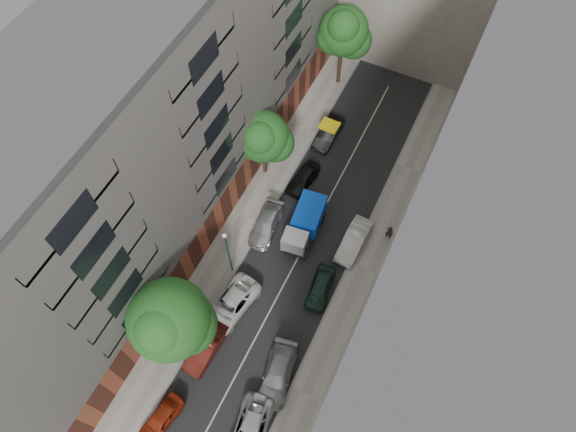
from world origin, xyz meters
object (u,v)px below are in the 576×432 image
Objects in this scene: car_left_0 at (161,419)px; tree_near at (170,322)px; car_left_5 at (329,134)px; tree_far at (344,34)px; car_left_4 at (303,178)px; car_right_1 at (278,375)px; tree_mid at (263,139)px; car_right_0 at (250,431)px; pedestrian at (389,232)px; car_right_3 at (354,241)px; car_left_1 at (206,348)px; car_right_2 at (320,287)px; lamp_post at (228,249)px; car_left_3 at (266,225)px; tarp_truck at (305,223)px; car_left_2 at (231,305)px.

tree_near is at bearing 114.57° from car_left_0.
tree_far reaches higher than car_left_5.
car_right_1 is at bearing -63.93° from car_left_4.
tree_mid is at bearing -96.85° from tree_far.
car_right_0 is 18.74m from pedestrian.
tree_far reaches higher than car_right_3.
car_right_2 is at bearing 57.94° from car_left_1.
car_right_1 is 9.78m from lamp_post.
lamp_post reaches higher than car_left_4.
lamp_post is 3.57× the size of pedestrian.
car_left_3 is at bearing 96.75° from car_left_1.
pedestrian is at bearing -39.68° from car_left_5.
car_right_3 is at bearing 8.10° from car_left_3.
tree_far is at bearing 96.92° from tarp_truck.
lamp_post reaches higher than car_left_5.
car_left_5 is 0.88× the size of car_right_1.
car_right_0 is at bearing -76.82° from car_left_5.
car_left_2 is 14.18m from pedestrian.
car_left_0 is at bearing 68.32° from pedestrian.
car_right_3 is 0.74× the size of lamp_post.
pedestrian reaches higher than car_right_1.
lamp_post is at bearing -104.12° from car_left_3.
pedestrian reaches higher than car_left_0.
car_right_3 is 10.69m from lamp_post.
car_left_2 is at bearing 92.67° from car_left_1.
car_left_0 is at bearing -82.58° from car_left_2.
car_left_3 is 1.15× the size of car_right_2.
car_left_0 is 8.56m from car_right_1.
car_left_1 is (0.31, 5.60, 0.07)m from car_left_0.
pedestrian is (2.35, 1.87, 0.26)m from car_right_3.
tree_mid is at bearing 104.78° from car_right_0.
car_left_1 is 0.99× the size of car_left_5.
pedestrian is (10.48, 15.30, -4.49)m from tree_near.
tree_near is 19.08m from pedestrian.
lamp_post reaches higher than car_left_2.
tree_near is 1.35× the size of lamp_post.
tree_far is (-0.20, 29.74, 0.75)m from tree_near.
car_left_3 is 0.64× the size of tree_mid.
tree_mid is at bearing 96.04° from tree_near.
tree_near reaches higher than car_left_4.
tarp_truck is 0.61× the size of tree_far.
tree_mid is at bearing 104.77° from car_left_1.
car_left_2 is at bearing 54.06° from pedestrian.
pedestrian is (3.15, 14.27, 0.30)m from car_right_1.
car_left_2 reaches higher than car_right_1.
car_left_2 is 1.07× the size of car_right_1.
car_left_5 is at bearing 125.76° from car_right_3.
tarp_truck reaches higher than car_right_3.
car_left_4 is 0.81× the size of car_right_1.
car_left_4 reaches higher than car_left_3.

